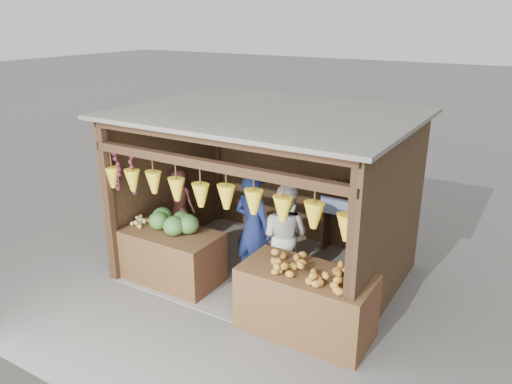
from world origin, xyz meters
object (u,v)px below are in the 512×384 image
at_px(counter_right, 306,302).
at_px(vendor_seated, 180,200).
at_px(counter_left, 172,256).
at_px(man_standing, 253,229).
at_px(woman_standing, 284,235).

xyz_separation_m(counter_right, vendor_seated, (-3.05, 1.18, 0.45)).
xyz_separation_m(counter_left, counter_right, (2.40, -0.16, 0.03)).
xyz_separation_m(man_standing, woman_standing, (0.45, 0.18, -0.07)).
xyz_separation_m(counter_right, woman_standing, (-0.85, 0.98, 0.37)).
height_order(counter_right, vendor_seated, vendor_seated).
bearing_deg(vendor_seated, counter_right, 157.89).
bearing_deg(counter_right, man_standing, 148.30).
relative_size(counter_left, vendor_seated, 1.34).
height_order(counter_left, counter_right, counter_right).
bearing_deg(counter_right, vendor_seated, 158.84).
bearing_deg(man_standing, counter_left, 37.87).
bearing_deg(man_standing, woman_standing, -151.00).
relative_size(counter_right, vendor_seated, 1.52).
bearing_deg(man_standing, counter_right, 155.94).
xyz_separation_m(counter_left, woman_standing, (1.55, 0.82, 0.41)).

